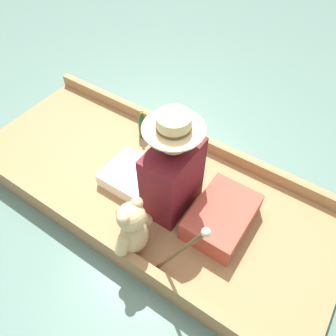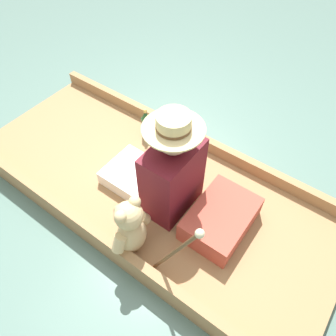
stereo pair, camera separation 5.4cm
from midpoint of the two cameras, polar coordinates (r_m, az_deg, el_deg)
ground_plane at (r=2.53m, az=-2.60°, el=-4.19°), size 16.00×16.00×0.00m
punt_boat at (r=2.48m, az=-2.65°, el=-3.32°), size 1.18×2.81×0.21m
seat_cushion at (r=2.20m, az=9.89°, el=-8.65°), size 0.51×0.35×0.17m
seated_person at (r=2.13m, az=0.09°, el=-0.66°), size 0.41×0.73×0.80m
teddy_bear at (r=1.99m, az=-5.77°, el=-10.40°), size 0.33×0.19×0.47m
wine_glass at (r=2.58m, az=-1.18°, el=3.32°), size 0.08×0.08×0.09m
walking_cane at (r=1.68m, az=2.65°, el=-14.04°), size 0.04×0.30×0.73m
champagne_bottle at (r=2.70m, az=-3.28°, el=7.73°), size 0.07×0.07×0.28m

